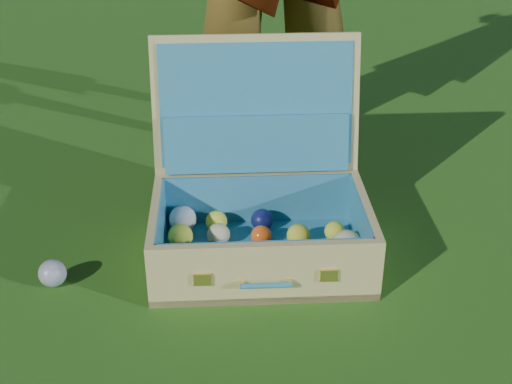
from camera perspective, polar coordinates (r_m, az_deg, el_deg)
The scene contains 3 objects.
ground at distance 1.88m, azimuth 1.31°, elevation -5.24°, with size 60.00×60.00×0.00m, color #215114.
stray_ball at distance 1.83m, azimuth -15.97°, elevation -6.26°, with size 0.07×0.07×0.07m, color teal.
suitcase at distance 1.86m, azimuth 0.14°, elevation -0.26°, with size 0.61×0.55×0.52m.
Camera 1 is at (-0.31, -1.53, 1.06)m, focal length 50.00 mm.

